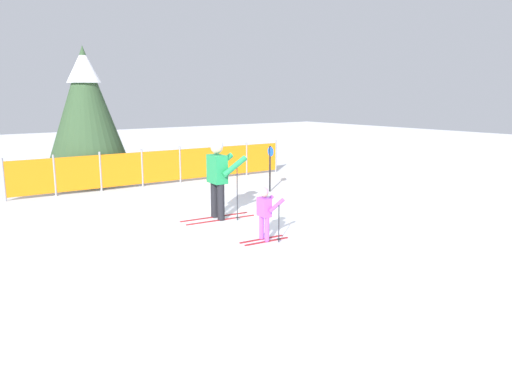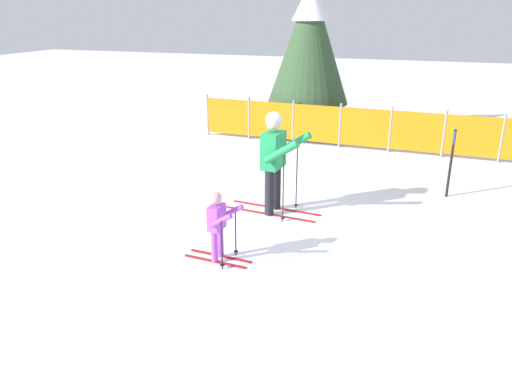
% 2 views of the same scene
% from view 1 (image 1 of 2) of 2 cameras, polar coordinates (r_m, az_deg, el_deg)
% --- Properties ---
extents(ground_plane, '(60.00, 60.00, 0.00)m').
position_cam_1_polar(ground_plane, '(11.32, -3.76, -3.27)').
color(ground_plane, white).
extents(skier_adult, '(1.75, 0.82, 1.83)m').
position_cam_1_polar(skier_adult, '(11.28, -4.33, 2.36)').
color(skier_adult, maroon).
rests_on(skier_adult, ground_plane).
extents(skier_child, '(1.01, 0.52, 1.06)m').
position_cam_1_polar(skier_child, '(9.62, 1.04, -2.05)').
color(skier_child, maroon).
rests_on(skier_child, ground_plane).
extents(safety_fence, '(9.05, 0.38, 1.17)m').
position_cam_1_polar(safety_fence, '(15.99, -10.75, 2.91)').
color(safety_fence, gray).
rests_on(safety_fence, ground_plane).
extents(conifer_far, '(2.29, 2.29, 4.26)m').
position_cam_1_polar(conifer_far, '(16.33, -18.91, 9.91)').
color(conifer_far, '#4C3823').
rests_on(conifer_far, ground_plane).
extents(trail_marker, '(0.05, 0.28, 1.34)m').
position_cam_1_polar(trail_marker, '(14.52, 1.63, 3.29)').
color(trail_marker, black).
rests_on(trail_marker, ground_plane).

